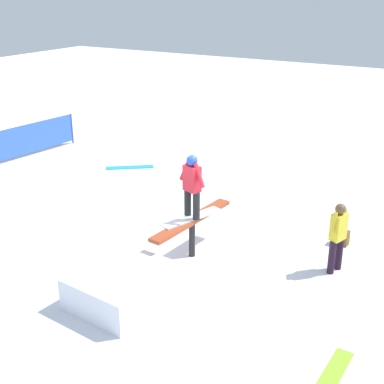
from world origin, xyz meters
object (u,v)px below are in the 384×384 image
main_rider_on_rail (192,188)px  loose_snowboard_lime (331,377)px  bystander_yellow (338,234)px  backpack_on_snow (342,238)px  loose_snowboard_cyan (130,167)px  rail_feature (192,224)px

main_rider_on_rail → loose_snowboard_lime: (-2.25, -3.79, -1.58)m
main_rider_on_rail → bystander_yellow: 3.11m
bystander_yellow → backpack_on_snow: 1.45m
bystander_yellow → loose_snowboard_lime: bystander_yellow is taller
bystander_yellow → loose_snowboard_cyan: (3.14, 7.63, -0.83)m
main_rider_on_rail → bystander_yellow: size_ratio=1.02×
bystander_yellow → backpack_on_snow: bearing=-152.9°
main_rider_on_rail → bystander_yellow: bearing=-53.2°
bystander_yellow → backpack_on_snow: (1.26, 0.21, -0.67)m
loose_snowboard_cyan → backpack_on_snow: size_ratio=4.46×
loose_snowboard_cyan → rail_feature: bearing=101.2°
bystander_yellow → loose_snowboard_cyan: bystander_yellow is taller
bystander_yellow → main_rider_on_rail: bearing=-54.3°
bystander_yellow → loose_snowboard_cyan: size_ratio=0.99×
rail_feature → main_rider_on_rail: main_rider_on_rail is taller
loose_snowboard_cyan → backpack_on_snow: bearing=127.6°
bystander_yellow → backpack_on_snow: size_ratio=4.42×
bystander_yellow → loose_snowboard_cyan: bearing=-94.9°
rail_feature → main_rider_on_rail: 0.84m
rail_feature → bystander_yellow: bearing=-66.7°
backpack_on_snow → main_rider_on_rail: bearing=-137.2°
main_rider_on_rail → backpack_on_snow: size_ratio=4.49×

